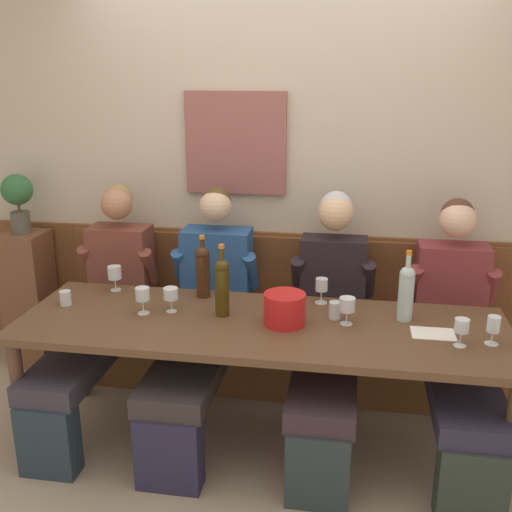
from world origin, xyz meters
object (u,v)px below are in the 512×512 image
object	(u,v)px
person_left_seat	(329,321)
wine_glass_mid_right	(494,325)
wine_bottle_clear_water	(406,291)
wine_glass_left_end	(347,305)
wine_glass_right_end	(143,295)
wine_bottle_amber_mid	(203,270)
wine_glass_by_bottle	(462,326)
ice_bucket	(285,309)
person_center_left_seat	(102,305)
water_tumbler_center	(65,298)
potted_plant	(18,197)
wine_bottle_green_tall	(222,285)
water_tumbler_right	(335,310)
wine_glass_near_bucket	(171,295)
person_center_right_seat	(457,331)
wall_bench	(277,344)
person_right_seat	(204,313)
dining_table	(260,335)
wine_glass_center_rear	(322,286)
wine_glass_center_front	(115,273)

from	to	relation	value
person_left_seat	wine_glass_mid_right	xyz separation A→B (m)	(0.77, -0.38, 0.19)
wine_bottle_clear_water	wine_glass_left_end	bearing A→B (deg)	-159.90
person_left_seat	wine_glass_right_end	bearing A→B (deg)	-162.76
wine_bottle_amber_mid	wine_glass_by_bottle	xyz separation A→B (m)	(1.34, -0.42, -0.06)
wine_bottle_amber_mid	wine_glass_left_end	distance (m)	0.85
person_left_seat	ice_bucket	bearing A→B (deg)	-124.87
person_center_left_seat	wine_glass_mid_right	world-z (taller)	person_center_left_seat
wine_bottle_amber_mid	wine_glass_mid_right	distance (m)	1.54
wine_glass_right_end	wine_glass_left_end	xyz separation A→B (m)	(1.06, 0.04, 0.00)
ice_bucket	water_tumbler_center	world-z (taller)	ice_bucket
water_tumbler_center	person_left_seat	bearing A→B (deg)	10.02
wine_glass_left_end	potted_plant	world-z (taller)	potted_plant
wine_bottle_green_tall	wine_glass_right_end	bearing A→B (deg)	-172.91
wine_bottle_amber_mid	water_tumbler_right	world-z (taller)	wine_bottle_amber_mid
water_tumbler_right	wine_glass_mid_right	bearing A→B (deg)	-14.10
wine_glass_near_bucket	person_center_right_seat	bearing A→B (deg)	9.47
wall_bench	person_center_left_seat	world-z (taller)	person_center_left_seat
person_center_left_seat	wine_glass_near_bucket	bearing A→B (deg)	-26.84
person_center_right_seat	wine_bottle_clear_water	bearing A→B (deg)	-152.58
wine_glass_by_bottle	water_tumbler_center	distance (m)	2.06
person_left_seat	person_center_right_seat	size ratio (longest dim) A/B	1.01
wall_bench	person_left_seat	xyz separation A→B (m)	(0.34, -0.36, 0.34)
ice_bucket	wine_glass_left_end	xyz separation A→B (m)	(0.31, 0.05, 0.02)
person_right_seat	potted_plant	xyz separation A→B (m)	(-1.32, 0.39, 0.55)
person_left_seat	potted_plant	xyz separation A→B (m)	(-2.04, 0.40, 0.55)
wine_bottle_clear_water	potted_plant	bearing A→B (deg)	167.25
dining_table	wine_glass_near_bucket	size ratio (longest dim) A/B	18.68
wine_bottle_amber_mid	wine_glass_by_bottle	distance (m)	1.40
person_center_right_seat	wine_glass_by_bottle	xyz separation A→B (m)	(-0.06, -0.43, 0.21)
wine_glass_right_end	wine_glass_mid_right	size ratio (longest dim) A/B	1.03
wine_glass_near_bucket	wine_glass_right_end	bearing A→B (deg)	-160.03
wine_glass_right_end	wine_glass_near_bucket	world-z (taller)	wine_glass_right_end
dining_table	water_tumbler_right	size ratio (longest dim) A/B	27.84
person_right_seat	wine_glass_center_rear	bearing A→B (deg)	-0.02
wine_bottle_green_tall	water_tumbler_center	distance (m)	0.89
person_center_left_seat	wine_glass_center_front	xyz separation A→B (m)	(0.10, -0.00, 0.20)
person_left_seat	potted_plant	world-z (taller)	potted_plant
wine_glass_by_bottle	wine_glass_mid_right	bearing A→B (deg)	17.35
wall_bench	person_center_left_seat	xyz separation A→B (m)	(-1.00, -0.35, 0.34)
wine_glass_center_front	dining_table	bearing A→B (deg)	-19.33
person_right_seat	wine_bottle_green_tall	distance (m)	0.41
wine_glass_mid_right	potted_plant	world-z (taller)	potted_plant
wine_bottle_amber_mid	wine_glass_mid_right	bearing A→B (deg)	-14.19
wine_glass_by_bottle	wine_glass_center_rear	world-z (taller)	wine_glass_center_rear
wine_glass_center_front	wine_glass_near_bucket	distance (m)	0.49
wall_bench	wine_glass_by_bottle	distance (m)	1.36
wine_bottle_green_tall	water_tumbler_right	size ratio (longest dim) A/B	4.29
water_tumbler_center	dining_table	bearing A→B (deg)	-3.00
wine_glass_left_end	potted_plant	distance (m)	2.26
ice_bucket	wine_glass_center_rear	size ratio (longest dim) A/B	1.49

